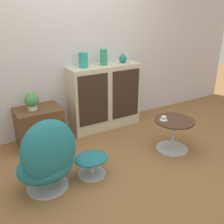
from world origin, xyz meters
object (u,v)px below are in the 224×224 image
object	(u,v)px
coffee_table	(173,133)
vase_leftmost	(83,60)
tv_console	(39,126)
vase_inner_left	(104,57)
teacup	(164,119)
egg_chair	(48,159)
potted_plant	(32,101)
ottoman	(91,161)
sideboard	(104,97)
vase_inner_right	(123,59)

from	to	relation	value
coffee_table	vase_leftmost	world-z (taller)	vase_leftmost
tv_console	coffee_table	bearing A→B (deg)	-35.87
vase_inner_left	teacup	xyz separation A→B (m)	(0.31, -1.04, -0.65)
egg_chair	vase_inner_left	xyz separation A→B (m)	(1.25, 1.09, 0.73)
tv_console	teacup	xyz separation A→B (m)	(1.35, -1.00, 0.19)
potted_plant	teacup	bearing A→B (deg)	-35.24
ottoman	coffee_table	distance (m)	1.19
coffee_table	potted_plant	xyz separation A→B (m)	(-1.54, 1.07, 0.40)
coffee_table	potted_plant	world-z (taller)	potted_plant
vase_leftmost	vase_inner_left	world-z (taller)	vase_inner_left
tv_console	ottoman	bearing A→B (deg)	-74.38
egg_chair	potted_plant	bearing A→B (deg)	82.36
sideboard	vase_inner_left	world-z (taller)	vase_inner_left
sideboard	potted_plant	distance (m)	1.12
vase_inner_left	vase_inner_right	bearing A→B (deg)	0.00
ottoman	potted_plant	distance (m)	1.19
sideboard	ottoman	world-z (taller)	sideboard
ottoman	vase_leftmost	bearing A→B (deg)	68.09
potted_plant	ottoman	bearing A→B (deg)	-71.29
egg_chair	potted_plant	xyz separation A→B (m)	(0.14, 1.05, 0.27)
coffee_table	teacup	bearing A→B (deg)	150.69
egg_chair	coffee_table	bearing A→B (deg)	-0.79
vase_inner_left	potted_plant	xyz separation A→B (m)	(-1.11, -0.04, -0.46)
vase_leftmost	potted_plant	xyz separation A→B (m)	(-0.78, -0.04, -0.45)
sideboard	tv_console	distance (m)	1.08
tv_console	coffee_table	world-z (taller)	tv_console
vase_leftmost	vase_inner_right	bearing A→B (deg)	0.00
potted_plant	teacup	xyz separation A→B (m)	(1.41, -1.00, -0.19)
egg_chair	vase_inner_left	bearing A→B (deg)	41.08
vase_leftmost	teacup	xyz separation A→B (m)	(0.63, -1.04, -0.64)
coffee_table	vase_inner_left	bearing A→B (deg)	111.13
vase_inner_right	teacup	distance (m)	1.20
tv_console	potted_plant	distance (m)	0.39
ottoman	vase_inner_left	xyz separation A→B (m)	(0.76, 1.08, 0.92)
coffee_table	teacup	world-z (taller)	teacup
ottoman	vase_leftmost	distance (m)	1.48
egg_chair	potted_plant	size ratio (longest dim) A/B	3.58
sideboard	egg_chair	size ratio (longest dim) A/B	1.34
vase_inner_right	teacup	world-z (taller)	vase_inner_right
tv_console	coffee_table	size ratio (longest dim) A/B	1.15
teacup	egg_chair	bearing A→B (deg)	-178.27
vase_inner_left	potted_plant	size ratio (longest dim) A/B	1.01
tv_console	vase_inner_left	size ratio (longest dim) A/B	2.56
vase_inner_right	potted_plant	xyz separation A→B (m)	(-1.44, -0.04, -0.40)
tv_console	vase_inner_right	xyz separation A→B (m)	(1.38, 0.04, 0.79)
sideboard	coffee_table	world-z (taller)	sideboard
coffee_table	egg_chair	bearing A→B (deg)	179.21
egg_chair	vase_inner_left	world-z (taller)	vase_inner_left
sideboard	egg_chair	distance (m)	1.66
egg_chair	vase_leftmost	bearing A→B (deg)	49.70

